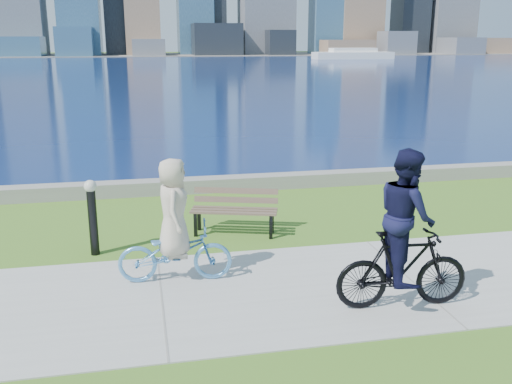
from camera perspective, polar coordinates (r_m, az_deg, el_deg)
ground at (r=9.78m, az=14.99°, el=-8.41°), size 320.00×320.00×0.00m
concrete_path at (r=9.77m, az=14.99°, el=-8.36°), size 80.00×3.50×0.02m
seawall at (r=15.21m, az=4.70°, el=1.23°), size 90.00×0.50×0.35m
bay_water at (r=80.16m, az=-8.87°, el=12.25°), size 320.00×131.00×0.01m
far_shore at (r=138.07m, az=-10.22°, el=13.37°), size 320.00×30.00×0.12m
ferry_far at (r=110.86m, az=9.66°, el=13.41°), size 14.86×4.25×2.02m
park_bench at (r=11.44m, az=-2.14°, el=-1.52°), size 1.81×1.07×0.89m
bollard_lamp at (r=10.63m, az=-16.06°, el=-1.97°), size 0.23×0.23×1.40m
cyclist_woman at (r=9.18m, az=-8.16°, el=-4.43°), size 0.78×1.87×2.02m
cyclist_man at (r=8.40m, az=14.61°, el=-4.96°), size 0.78×1.99×2.35m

